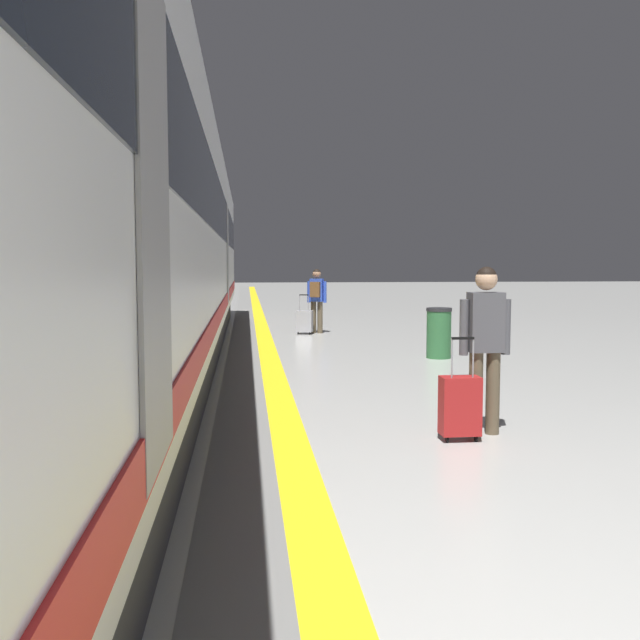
{
  "coord_description": "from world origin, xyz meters",
  "views": [
    {
      "loc": [
        -1.28,
        0.69,
        1.74
      ],
      "look_at": [
        -0.58,
        7.34,
        1.19
      ],
      "focal_mm": 39.69,
      "sensor_mm": 36.0,
      "label": 1
    }
  ],
  "objects_px": {
    "high_speed_train": "(80,192)",
    "suitcase_near": "(460,406)",
    "passenger_near": "(485,338)",
    "suitcase_mid": "(305,321)",
    "waste_bin": "(439,333)",
    "passenger_mid": "(317,295)"
  },
  "relations": [
    {
      "from": "passenger_near",
      "to": "waste_bin",
      "type": "xyz_separation_m",
      "value": [
        1.08,
        5.57,
        -0.52
      ]
    },
    {
      "from": "passenger_near",
      "to": "suitcase_mid",
      "type": "bearing_deg",
      "value": 95.59
    },
    {
      "from": "passenger_near",
      "to": "suitcase_mid",
      "type": "height_order",
      "value": "passenger_near"
    },
    {
      "from": "passenger_mid",
      "to": "waste_bin",
      "type": "relative_size",
      "value": 1.72
    },
    {
      "from": "waste_bin",
      "to": "suitcase_mid",
      "type": "bearing_deg",
      "value": 114.92
    },
    {
      "from": "high_speed_train",
      "to": "waste_bin",
      "type": "distance_m",
      "value": 7.06
    },
    {
      "from": "passenger_mid",
      "to": "suitcase_mid",
      "type": "bearing_deg",
      "value": -143.55
    },
    {
      "from": "high_speed_train",
      "to": "waste_bin",
      "type": "bearing_deg",
      "value": 38.58
    },
    {
      "from": "passenger_mid",
      "to": "suitcase_mid",
      "type": "relative_size",
      "value": 1.63
    },
    {
      "from": "suitcase_mid",
      "to": "passenger_mid",
      "type": "bearing_deg",
      "value": 36.45
    },
    {
      "from": "high_speed_train",
      "to": "suitcase_near",
      "type": "xyz_separation_m",
      "value": [
        3.88,
        -1.58,
        -2.16
      ]
    },
    {
      "from": "high_speed_train",
      "to": "suitcase_mid",
      "type": "bearing_deg",
      "value": 69.57
    },
    {
      "from": "suitcase_near",
      "to": "suitcase_mid",
      "type": "distance_m",
      "value": 10.26
    },
    {
      "from": "passenger_mid",
      "to": "passenger_near",
      "type": "bearing_deg",
      "value": -86.27
    },
    {
      "from": "suitcase_mid",
      "to": "waste_bin",
      "type": "bearing_deg",
      "value": -65.08
    },
    {
      "from": "high_speed_train",
      "to": "passenger_near",
      "type": "distance_m",
      "value": 4.67
    },
    {
      "from": "waste_bin",
      "to": "high_speed_train",
      "type": "bearing_deg",
      "value": -141.42
    },
    {
      "from": "passenger_near",
      "to": "waste_bin",
      "type": "distance_m",
      "value": 5.7
    },
    {
      "from": "high_speed_train",
      "to": "passenger_near",
      "type": "xyz_separation_m",
      "value": [
        4.2,
        -1.36,
        -1.52
      ]
    },
    {
      "from": "passenger_near",
      "to": "waste_bin",
      "type": "bearing_deg",
      "value": 79.01
    },
    {
      "from": "suitcase_near",
      "to": "passenger_near",
      "type": "bearing_deg",
      "value": 35.15
    },
    {
      "from": "high_speed_train",
      "to": "suitcase_near",
      "type": "height_order",
      "value": "high_speed_train"
    }
  ]
}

